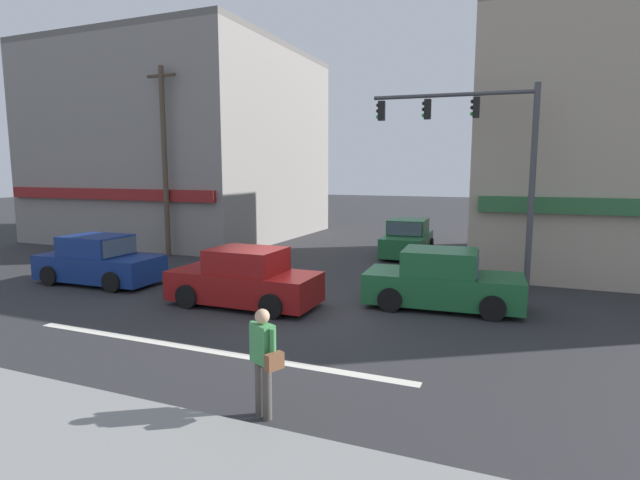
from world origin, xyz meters
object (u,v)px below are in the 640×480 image
at_px(utility_pole_near_left, 165,160).
at_px(traffic_light_mast, 487,149).
at_px(pedestrian_foreground_with_bag, 264,357).
at_px(sedan_approaching_near, 99,262).
at_px(sedan_crossing_leftbound, 442,282).
at_px(sedan_crossing_center, 245,280).
at_px(sedan_crossing_rightbound, 408,239).
at_px(street_tree, 587,161).

height_order(utility_pole_near_left, traffic_light_mast, utility_pole_near_left).
height_order(traffic_light_mast, pedestrian_foreground_with_bag, traffic_light_mast).
distance_m(traffic_light_mast, sedan_approaching_near, 12.82).
relative_size(sedan_crossing_leftbound, sedan_crossing_center, 1.02).
bearing_deg(sedan_crossing_center, utility_pole_near_left, 141.91).
relative_size(utility_pole_near_left, sedan_crossing_center, 1.93).
height_order(sedan_approaching_near, sedan_crossing_rightbound, same).
height_order(street_tree, sedan_approaching_near, street_tree).
bearing_deg(sedan_crossing_rightbound, sedan_crossing_leftbound, -71.15).
xyz_separation_m(sedan_crossing_center, pedestrian_foreground_with_bag, (3.54, -5.35, 0.24)).
distance_m(sedan_crossing_center, pedestrian_foreground_with_bag, 6.42).
height_order(sedan_crossing_center, pedestrian_foreground_with_bag, pedestrian_foreground_with_bag).
xyz_separation_m(utility_pole_near_left, sedan_crossing_rightbound, (9.53, 4.08, -3.41)).
distance_m(street_tree, pedestrian_foreground_with_bag, 14.30).
bearing_deg(street_tree, utility_pole_near_left, -173.11).
distance_m(sedan_approaching_near, sedan_crossing_rightbound, 12.28).
bearing_deg(pedestrian_foreground_with_bag, street_tree, 67.79).
relative_size(street_tree, utility_pole_near_left, 0.75).
relative_size(street_tree, pedestrian_foreground_with_bag, 3.55).
distance_m(utility_pole_near_left, traffic_light_mast, 13.08).
bearing_deg(sedan_approaching_near, sedan_crossing_center, -5.13).
xyz_separation_m(traffic_light_mast, pedestrian_foreground_with_bag, (-2.29, -9.89, -3.35)).
relative_size(street_tree, sedan_crossing_center, 1.44).
bearing_deg(sedan_approaching_near, street_tree, 25.77).
relative_size(sedan_crossing_rightbound, sedan_crossing_center, 1.02).
relative_size(street_tree, sedan_crossing_rightbound, 1.42).
bearing_deg(utility_pole_near_left, sedan_crossing_leftbound, -17.36).
distance_m(traffic_light_mast, sedan_crossing_leftbound, 4.57).
relative_size(street_tree, sedan_crossing_leftbound, 1.41).
bearing_deg(sedan_crossing_center, traffic_light_mast, 37.86).
relative_size(sedan_approaching_near, pedestrian_foreground_with_bag, 2.49).
bearing_deg(sedan_crossing_rightbound, traffic_light_mast, -55.96).
distance_m(traffic_light_mast, sedan_crossing_rightbound, 7.22).
relative_size(utility_pole_near_left, sedan_crossing_leftbound, 1.89).
bearing_deg(pedestrian_foreground_with_bag, sedan_crossing_leftbound, 78.29).
bearing_deg(traffic_light_mast, sedan_approaching_near, -160.96).
bearing_deg(sedan_crossing_rightbound, sedan_crossing_center, -103.46).
bearing_deg(utility_pole_near_left, sedan_crossing_center, -38.09).
bearing_deg(sedan_crossing_leftbound, sedan_crossing_rightbound, 108.85).
xyz_separation_m(sedan_crossing_leftbound, pedestrian_foreground_with_bag, (-1.49, -7.17, 0.24)).
xyz_separation_m(traffic_light_mast, sedan_crossing_rightbound, (-3.51, 5.19, -3.59)).
relative_size(sedan_crossing_leftbound, pedestrian_foreground_with_bag, 2.52).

